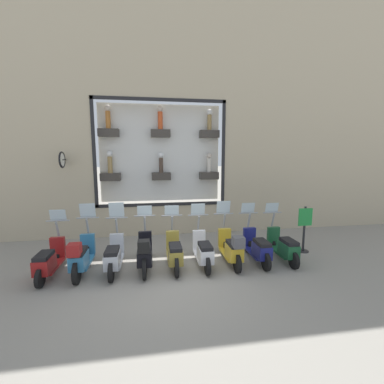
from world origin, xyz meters
name	(u,v)px	position (x,y,z in m)	size (l,w,h in m)	color
ground_plane	(168,275)	(0.00, 0.00, 0.00)	(120.00, 120.00, 0.00)	gray
building_facade	(160,87)	(3.60, 0.00, 5.43)	(1.20, 36.00, 10.68)	tan
scooter_green_0	(284,246)	(0.43, -3.35, 0.42)	(1.79, 0.61, 1.54)	black
scooter_navy_1	(258,248)	(0.43, -2.56, 0.43)	(1.80, 0.61, 1.57)	black
scooter_yellow_2	(232,248)	(0.38, -1.77, 0.47)	(1.80, 0.60, 1.65)	black
scooter_white_3	(203,251)	(0.43, -0.99, 0.42)	(1.79, 0.60, 1.59)	black
scooter_olive_4	(174,252)	(0.43, -0.20, 0.43)	(1.80, 0.60, 1.56)	black
scooter_black_5	(145,253)	(0.38, 0.59, 0.49)	(1.81, 0.60, 1.58)	black
scooter_silver_6	(114,256)	(0.44, 1.37, 0.43)	(1.80, 0.60, 1.70)	black
scooter_teal_7	(81,256)	(0.38, 2.16, 0.49)	(1.81, 0.61, 1.69)	black
scooter_red_8	(49,260)	(0.43, 2.95, 0.41)	(1.79, 0.61, 1.54)	black
shop_sign_post	(304,228)	(0.97, -4.32, 0.76)	(0.36, 0.45, 1.44)	#232326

